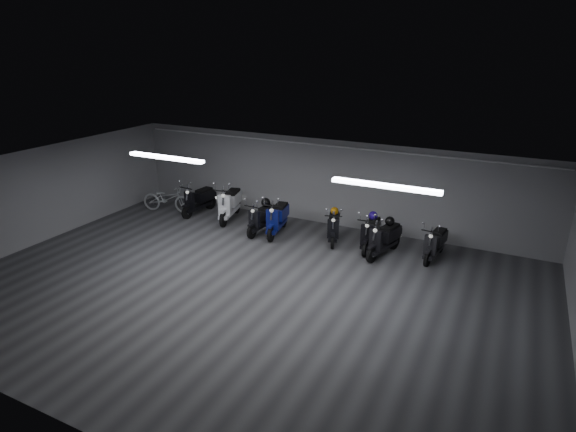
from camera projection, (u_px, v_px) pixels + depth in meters
The scene contains 21 objects.
floor at pixel (246, 289), 11.55m from camera, with size 14.00×10.00×0.01m, color #3B3B3D.
ceiling at pixel (242, 178), 10.58m from camera, with size 14.00×10.00×0.01m, color slate.
back_wall at pixel (325, 182), 15.27m from camera, with size 14.00×0.01×2.80m, color gray.
front_wall at pixel (63, 354), 6.86m from camera, with size 14.00×0.01×2.80m, color gray.
left_wall at pixel (41, 195), 13.99m from camera, with size 0.01×10.00×2.80m, color gray.
fluor_strip_left at pixel (166, 158), 12.69m from camera, with size 2.40×0.18×0.08m, color white.
fluor_strip_right at pixel (385, 186), 10.19m from camera, with size 2.40×0.18×0.08m, color white.
conduit at pixel (325, 145), 14.78m from camera, with size 0.05×0.05×13.60m, color white.
scooter_1 at pixel (198, 195), 16.37m from camera, with size 0.60×1.80×1.34m, color black, non-canonical shape.
scooter_2 at pixel (230, 199), 15.78m from camera, with size 0.67×2.01×1.50m, color white, non-canonical shape.
scooter_3 at pixel (262, 214), 14.75m from camera, with size 0.57×1.70×1.26m, color black, non-canonical shape.
scooter_4 at pixel (277, 213), 14.61m from camera, with size 0.63×1.88×1.40m, color navy, non-canonical shape.
scooter_5 at pixel (334, 222), 14.10m from camera, with size 0.55×1.66×1.23m, color black, non-canonical shape.
scooter_7 at pixel (371, 228), 13.57m from camera, with size 0.58×1.75×1.30m, color black, non-canonical shape.
scooter_8 at pixel (384, 233), 13.11m from camera, with size 0.60×1.79×1.34m, color black, non-canonical shape.
scooter_9 at pixel (436, 238), 12.91m from camera, with size 0.55×1.66×1.24m, color black, non-canonical shape.
bicycle at pixel (167, 196), 16.63m from camera, with size 0.64×1.81×1.17m, color silver.
helmet_0 at pixel (390, 221), 13.19m from camera, with size 0.27×0.27×0.27m, color black.
helmet_1 at pixel (335, 211), 14.22m from camera, with size 0.24×0.24×0.24m, color #BA730A.
helmet_2 at pixel (373, 216), 13.69m from camera, with size 0.26×0.26×0.26m, color #220B81.
helmet_3 at pixel (266, 202), 14.84m from camera, with size 0.29×0.29×0.29m, color black.
Camera 1 is at (5.47, -8.70, 5.65)m, focal length 29.55 mm.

